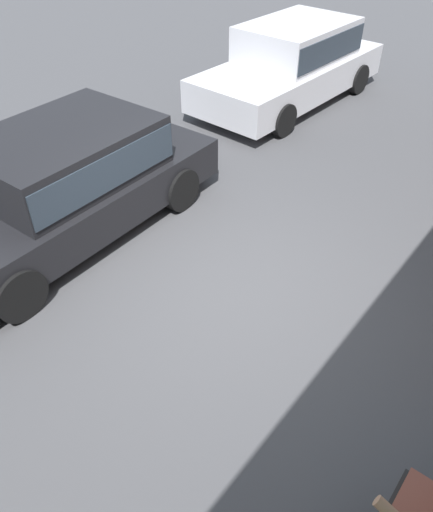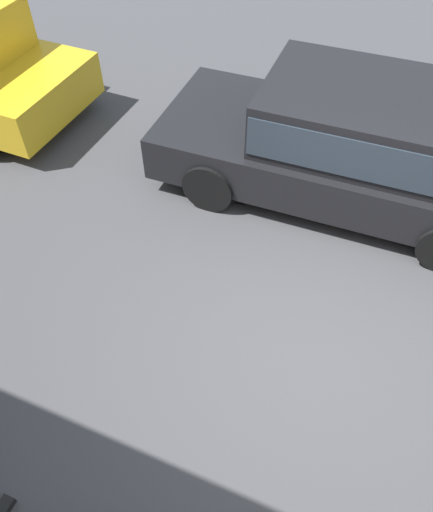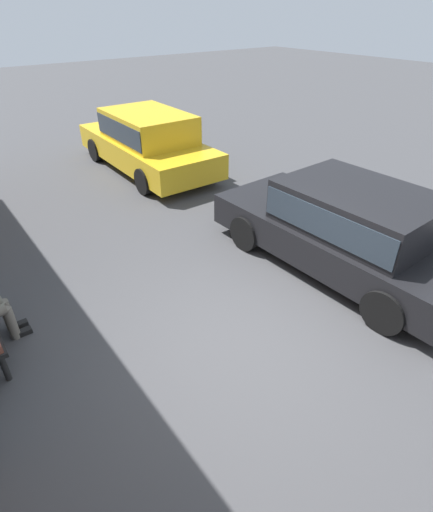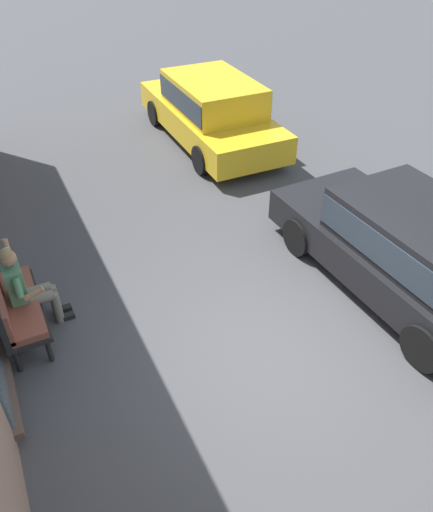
# 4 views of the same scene
# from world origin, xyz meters

# --- Properties ---
(ground_plane) EXTENTS (60.00, 60.00, 0.00)m
(ground_plane) POSITION_xyz_m (0.00, 0.00, 0.00)
(ground_plane) COLOR #424244
(parked_car_near) EXTENTS (4.48, 2.01, 1.51)m
(parked_car_near) POSITION_xyz_m (-5.36, -2.53, 0.81)
(parked_car_near) COLOR silver
(parked_car_near) RESTS_ON ground_plane
(parked_car_mid) EXTENTS (4.41, 2.01, 1.41)m
(parked_car_mid) POSITION_xyz_m (0.34, -2.43, 0.77)
(parked_car_mid) COLOR black
(parked_car_mid) RESTS_ON ground_plane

